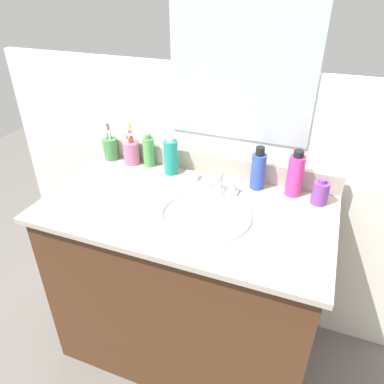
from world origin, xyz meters
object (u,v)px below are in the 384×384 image
at_px(faucet, 220,185).
at_px(soap_bar, 192,175).
at_px(bottle_cream_purple, 320,193).
at_px(cup_pink, 132,152).
at_px(bottle_mouthwash_teal, 171,156).
at_px(bottle_toner_green, 149,151).
at_px(cup_green, 111,147).
at_px(bottle_soap_pink, 295,175).
at_px(bottle_shampoo_blue, 258,170).

distance_m(faucet, soap_bar, 0.16).
height_order(bottle_cream_purple, cup_pink, cup_pink).
height_order(bottle_mouthwash_teal, bottle_toner_green, bottle_mouthwash_teal).
relative_size(bottle_cream_purple, cup_pink, 0.54).
bearing_deg(bottle_cream_purple, cup_green, 177.18).
height_order(faucet, cup_pink, cup_pink).
distance_m(faucet, cup_green, 0.60).
height_order(bottle_cream_purple, soap_bar, bottle_cream_purple).
height_order(bottle_mouthwash_teal, bottle_soap_pink, bottle_soap_pink).
relative_size(bottle_toner_green, cup_pink, 0.79).
height_order(cup_green, cup_pink, cup_pink).
relative_size(cup_green, cup_pink, 0.94).
distance_m(bottle_soap_pink, bottle_cream_purple, 0.12).
relative_size(bottle_cream_purple, soap_bar, 1.68).
xyz_separation_m(bottle_mouthwash_teal, bottle_shampoo_blue, (0.39, 0.01, -0.00)).
bearing_deg(soap_bar, bottle_mouthwash_teal, 173.76).
height_order(bottle_toner_green, cup_pink, cup_pink).
xyz_separation_m(bottle_mouthwash_teal, cup_pink, (-0.22, 0.03, -0.03)).
xyz_separation_m(bottle_toner_green, soap_bar, (0.23, -0.04, -0.06)).
bearing_deg(bottle_shampoo_blue, cup_green, 178.53).
distance_m(faucet, bottle_shampoo_blue, 0.17).
distance_m(bottle_shampoo_blue, soap_bar, 0.30).
distance_m(bottle_cream_purple, cup_pink, 0.87).
bearing_deg(cup_green, bottle_shampoo_blue, -1.47).
xyz_separation_m(bottle_soap_pink, bottle_cream_purple, (0.11, -0.03, -0.04)).
bearing_deg(bottle_toner_green, bottle_cream_purple, -3.84).
bearing_deg(bottle_mouthwash_teal, bottle_soap_pink, 1.22).
xyz_separation_m(cup_pink, soap_bar, (0.32, -0.04, -0.05)).
height_order(faucet, soap_bar, faucet).
relative_size(bottle_mouthwash_teal, bottle_toner_green, 1.23).
bearing_deg(soap_bar, bottle_shampoo_blue, 4.41).
bearing_deg(bottle_cream_purple, soap_bar, 179.19).
bearing_deg(bottle_toner_green, cup_green, -178.97).
height_order(bottle_mouthwash_teal, bottle_shampoo_blue, bottle_mouthwash_teal).
xyz_separation_m(bottle_mouthwash_teal, bottle_cream_purple, (0.65, -0.02, -0.04)).
bearing_deg(cup_green, bottle_toner_green, 1.03).
bearing_deg(bottle_shampoo_blue, cup_pink, 178.64).
relative_size(faucet, soap_bar, 2.50).
height_order(bottle_shampoo_blue, soap_bar, bottle_shampoo_blue).
height_order(bottle_mouthwash_teal, cup_green, bottle_mouthwash_teal).
distance_m(bottle_toner_green, soap_bar, 0.24).
relative_size(faucet, bottle_toner_green, 1.02).
relative_size(bottle_mouthwash_teal, bottle_soap_pink, 0.98).
bearing_deg(soap_bar, cup_green, 174.69).
height_order(bottle_toner_green, cup_green, cup_green).
xyz_separation_m(bottle_soap_pink, bottle_toner_green, (-0.67, 0.02, -0.02)).
bearing_deg(bottle_toner_green, soap_bar, -10.85).
distance_m(bottle_mouthwash_teal, cup_pink, 0.22).
relative_size(faucet, bottle_shampoo_blue, 0.85).
height_order(bottle_soap_pink, cup_pink, cup_pink).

